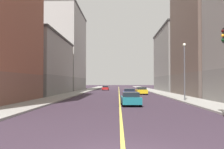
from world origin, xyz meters
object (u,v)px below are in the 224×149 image
(building_left_far, at_px, (179,60))
(street_lamp_left_near, at_px, (184,65))
(building_left_mid, at_px, (209,22))
(car_red, at_px, (105,88))
(car_teal, at_px, (131,99))
(car_yellow, at_px, (141,91))
(car_blue, at_px, (129,93))
(building_right_distant, at_px, (64,51))
(building_right_midblock, at_px, (37,65))

(building_left_far, distance_m, street_lamp_left_near, 38.17)
(building_left_mid, relative_size, car_red, 5.80)
(street_lamp_left_near, height_order, car_red, street_lamp_left_near)
(car_teal, bearing_deg, car_yellow, 82.96)
(car_blue, bearing_deg, car_yellow, 72.83)
(building_left_mid, xyz_separation_m, car_blue, (-13.23, -3.37, -11.42))
(street_lamp_left_near, bearing_deg, car_blue, 119.45)
(street_lamp_left_near, distance_m, car_red, 45.49)
(building_right_distant, xyz_separation_m, street_lamp_left_near, (22.08, -42.08, -6.49))
(building_left_mid, bearing_deg, car_teal, -125.20)
(car_blue, bearing_deg, building_right_distant, 117.09)
(street_lamp_left_near, bearing_deg, building_right_midblock, 141.12)
(car_teal, distance_m, car_red, 49.86)
(building_left_mid, xyz_separation_m, building_right_distant, (-29.42, 28.30, -1.41))
(car_teal, relative_size, car_yellow, 0.87)
(building_left_mid, height_order, street_lamp_left_near, building_left_mid)
(building_left_mid, distance_m, car_yellow, 16.33)
(car_blue, bearing_deg, building_left_far, 63.80)
(car_red, bearing_deg, car_yellow, -73.28)
(building_left_far, bearing_deg, car_yellow, -119.71)
(building_left_far, height_order, building_right_distant, building_right_distant)
(building_right_distant, xyz_separation_m, car_blue, (16.20, -31.66, -10.01))
(building_left_mid, bearing_deg, building_right_midblock, 172.22)
(car_blue, bearing_deg, building_left_mid, 14.28)
(building_right_midblock, height_order, building_right_distant, building_right_distant)
(car_teal, relative_size, car_blue, 0.91)
(building_left_far, distance_m, car_blue, 30.77)
(building_left_mid, distance_m, street_lamp_left_near, 17.51)
(building_right_midblock, relative_size, street_lamp_left_near, 3.47)
(building_left_mid, height_order, building_left_far, building_left_mid)
(car_teal, bearing_deg, building_left_far, 72.29)
(building_left_far, xyz_separation_m, car_teal, (-13.71, -42.95, -7.02))
(car_yellow, bearing_deg, building_left_far, 60.29)
(building_left_far, height_order, street_lamp_left_near, building_left_far)
(building_left_far, xyz_separation_m, car_red, (-18.39, 6.69, -7.03))
(building_left_mid, relative_size, building_left_far, 0.99)
(building_left_mid, bearing_deg, car_red, 121.34)
(car_teal, height_order, car_yellow, car_yellow)
(building_right_midblock, xyz_separation_m, building_right_distant, (-0.00, 24.28, 5.43))
(car_blue, height_order, car_yellow, car_yellow)
(building_left_far, relative_size, building_right_midblock, 1.08)
(building_left_far, distance_m, building_right_distant, 29.96)
(building_left_mid, xyz_separation_m, street_lamp_left_near, (-7.34, -13.79, -7.90))
(building_left_mid, bearing_deg, car_yellow, 156.34)
(street_lamp_left_near, height_order, car_teal, street_lamp_left_near)
(building_right_distant, distance_m, car_teal, 51.24)
(car_teal, height_order, car_red, car_teal)
(building_left_far, xyz_separation_m, car_yellow, (-10.73, -18.81, -6.97))
(building_left_far, distance_m, car_red, 20.79)
(building_left_far, xyz_separation_m, street_lamp_left_near, (-7.34, -37.30, -3.50))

